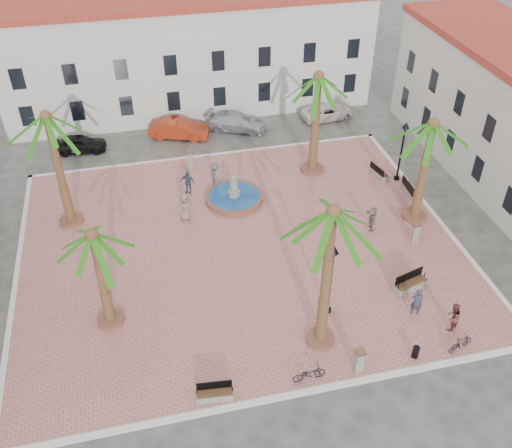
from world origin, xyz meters
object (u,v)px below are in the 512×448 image
at_px(palm_ne, 318,89).
at_px(pedestrian_fountain_a, 185,207).
at_px(palm_nw, 49,129).
at_px(car_black, 79,144).
at_px(cyclist_b, 453,317).
at_px(lamppost_e, 403,141).
at_px(bench_ne, 379,173).
at_px(cyclist_a, 417,301).
at_px(bicycle_a, 309,374).
at_px(fountain, 234,197).
at_px(bench_se, 410,285).
at_px(pedestrian_east, 372,219).
at_px(bollard_e, 415,232).
at_px(car_silver, 237,122).
at_px(palm_sw, 94,247).
at_px(car_red, 179,129).
at_px(pedestrian_north, 215,175).
at_px(car_white, 327,112).
at_px(bollard_se, 359,360).
at_px(lamppost_s, 332,268).
at_px(litter_bin, 416,352).
at_px(bollard_n, 190,159).
at_px(pedestrian_fountain_b, 188,182).
at_px(bench_e, 410,191).
at_px(bench_s, 215,394).
at_px(palm_e, 431,136).

height_order(palm_ne, pedestrian_fountain_a, palm_ne).
xyz_separation_m(palm_nw, car_black, (0.49, 9.19, -6.15)).
bearing_deg(cyclist_b, lamppost_e, -135.19).
height_order(bench_ne, cyclist_a, cyclist_a).
bearing_deg(bench_ne, bicycle_a, 134.52).
xyz_separation_m(fountain, bench_se, (7.77, -10.60, 0.03)).
xyz_separation_m(pedestrian_east, car_black, (-17.85, 14.34, -0.29)).
bearing_deg(bench_ne, bollard_e, 161.46).
height_order(car_black, car_silver, car_silver).
height_order(palm_ne, bench_ne, palm_ne).
bearing_deg(palm_sw, car_silver, 60.66).
distance_m(cyclist_a, car_red, 24.12).
relative_size(palm_nw, pedestrian_north, 4.34).
distance_m(pedestrian_north, car_white, 13.65).
relative_size(fountain, bicycle_a, 2.38).
bearing_deg(cyclist_b, bollard_se, -18.19).
distance_m(bench_ne, lamppost_s, 14.32).
distance_m(cyclist_a, car_white, 22.63).
xyz_separation_m(bollard_e, litter_bin, (-3.92, -8.26, -0.35)).
height_order(lamppost_s, pedestrian_fountain_a, lamppost_s).
bearing_deg(palm_ne, bollard_se, -100.91).
height_order(palm_ne, car_black, palm_ne).
distance_m(cyclist_b, car_black, 29.63).
bearing_deg(palm_sw, fountain, 47.28).
height_order(bollard_se, cyclist_b, cyclist_b).
xyz_separation_m(bicycle_a, pedestrian_north, (-1.38, 17.14, 0.48)).
bearing_deg(cyclist_b, car_red, -96.88).
relative_size(bollard_n, pedestrian_east, 0.88).
xyz_separation_m(pedestrian_fountain_b, car_white, (12.93, 8.43, -0.38)).
distance_m(bench_ne, pedestrian_north, 11.65).
bearing_deg(cyclist_b, bollard_n, -91.63).
relative_size(palm_sw, bench_e, 2.98).
relative_size(litter_bin, bicycle_a, 0.40).
relative_size(litter_bin, cyclist_a, 0.38).
bearing_deg(pedestrian_east, fountain, -114.45).
height_order(palm_nw, cyclist_a, palm_nw).
xyz_separation_m(palm_nw, lamppost_e, (22.35, -0.22, -3.62)).
bearing_deg(bench_se, pedestrian_fountain_a, 124.16).
height_order(pedestrian_north, car_white, pedestrian_north).
xyz_separation_m(bench_s, lamppost_e, (15.74, 14.98, 2.79)).
bearing_deg(bench_se, cyclist_a, -124.56).
bearing_deg(pedestrian_east, cyclist_b, 13.81).
xyz_separation_m(fountain, car_silver, (2.26, 9.92, 0.28)).
bearing_deg(lamppost_s, palm_nw, 140.01).
bearing_deg(pedestrian_fountain_b, bench_ne, 24.44).
height_order(palm_e, bench_se, palm_e).
height_order(bench_s, litter_bin, bench_s).
bearing_deg(bollard_n, palm_ne, -15.04).
relative_size(palm_sw, pedestrian_north, 3.36).
bearing_deg(car_black, bench_ne, -107.74).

